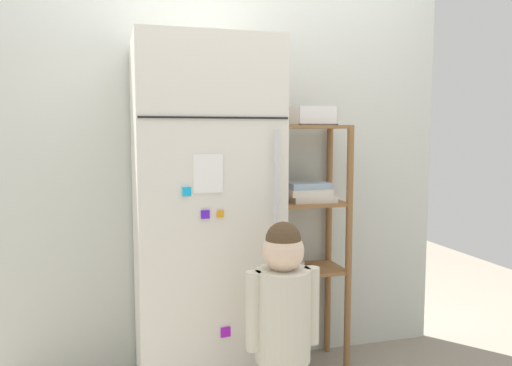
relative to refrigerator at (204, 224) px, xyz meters
name	(u,v)px	position (x,y,z in m)	size (l,w,h in m)	color
kitchen_wall_back	(231,167)	(0.21, 0.34, 0.25)	(2.52, 0.03, 2.22)	silver
refrigerator	(204,224)	(0.00, 0.00, 0.00)	(0.65, 0.66, 1.72)	silver
child_standing	(283,314)	(0.22, -0.53, -0.29)	(0.31, 0.23, 0.95)	#52555A
pantry_shelf_unit	(306,220)	(0.59, 0.16, -0.04)	(0.43, 0.30, 1.34)	olive
fruit_bin	(313,118)	(0.63, 0.16, 0.52)	(0.22, 0.18, 0.10)	white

